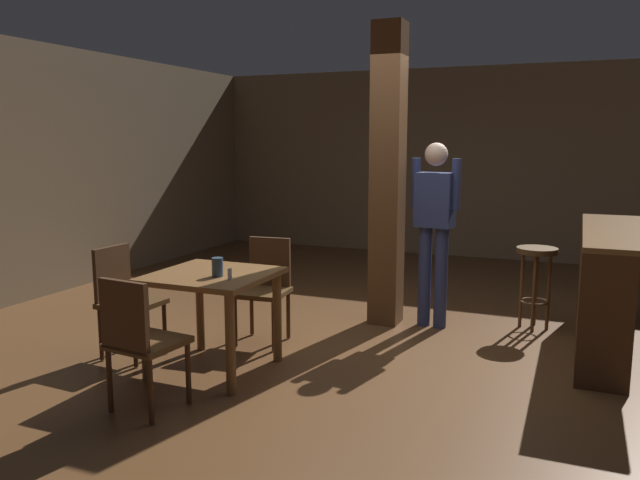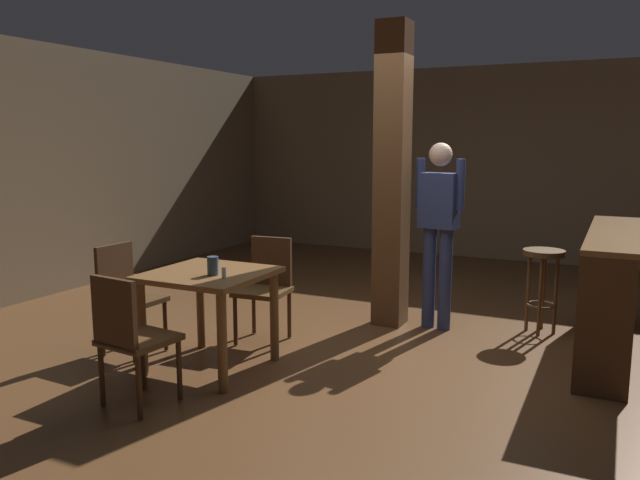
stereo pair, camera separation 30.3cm
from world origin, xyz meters
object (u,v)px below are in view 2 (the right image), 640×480
(chair_north, at_px, (266,283))
(salt_shaker, at_px, (224,273))
(dining_table, at_px, (209,290))
(bar_stool_near, at_px, (543,270))
(chair_south, at_px, (130,334))
(standing_person, at_px, (439,222))
(napkin_cup, at_px, (213,266))
(bar_counter, at_px, (609,291))
(chair_west, at_px, (126,293))

(chair_north, relative_size, salt_shaker, 10.86)
(dining_table, bearing_deg, bar_stool_near, 43.37)
(chair_south, height_order, standing_person, standing_person)
(napkin_cup, bearing_deg, standing_person, 57.45)
(salt_shaker, distance_m, standing_person, 2.19)
(chair_north, height_order, napkin_cup, chair_north)
(dining_table, relative_size, bar_counter, 0.40)
(chair_south, bearing_deg, dining_table, 88.66)
(chair_west, xyz_separation_m, bar_counter, (3.56, 1.74, 0.01))
(standing_person, relative_size, bar_counter, 0.81)
(chair_south, distance_m, bar_stool_near, 3.64)
(chair_south, xyz_separation_m, napkin_cup, (0.12, 0.75, 0.32))
(bar_counter, bearing_deg, chair_north, -160.62)
(chair_west, relative_size, napkin_cup, 6.41)
(napkin_cup, bearing_deg, salt_shaker, -23.40)
(standing_person, bearing_deg, chair_south, -116.54)
(dining_table, bearing_deg, chair_south, -91.34)
(chair_north, bearing_deg, salt_shaker, -77.40)
(chair_south, relative_size, salt_shaker, 10.86)
(chair_south, xyz_separation_m, bar_counter, (2.75, 2.57, 0.01))
(dining_table, height_order, bar_stool_near, bar_stool_near)
(chair_west, height_order, standing_person, standing_person)
(dining_table, height_order, standing_person, standing_person)
(chair_north, xyz_separation_m, salt_shaker, (0.21, -0.93, 0.29))
(dining_table, height_order, salt_shaker, salt_shaker)
(salt_shaker, height_order, bar_stool_near, salt_shaker)
(chair_north, height_order, salt_shaker, chair_north)
(dining_table, xyz_separation_m, chair_west, (-0.83, -0.01, -0.11))
(chair_north, distance_m, bar_stool_near, 2.50)
(chair_south, height_order, bar_counter, bar_counter)
(chair_north, bearing_deg, chair_south, -91.77)
(chair_south, bearing_deg, salt_shaker, 69.62)
(chair_west, bearing_deg, chair_south, -45.68)
(chair_south, relative_size, napkin_cup, 6.41)
(chair_south, xyz_separation_m, salt_shaker, (0.26, 0.69, 0.29))
(standing_person, height_order, bar_stool_near, standing_person)
(dining_table, xyz_separation_m, chair_south, (-0.02, -0.84, -0.11))
(bar_counter, bearing_deg, salt_shaker, -143.00)
(chair_west, height_order, bar_stool_near, chair_west)
(chair_west, bearing_deg, bar_stool_near, 34.51)
(napkin_cup, relative_size, bar_counter, 0.07)
(napkin_cup, distance_m, salt_shaker, 0.15)
(napkin_cup, bearing_deg, bar_counter, 34.65)
(napkin_cup, xyz_separation_m, standing_person, (1.18, 1.85, 0.17))
(dining_table, bearing_deg, standing_person, 54.03)
(chair_north, distance_m, bar_counter, 2.86)
(chair_west, height_order, salt_shaker, chair_west)
(chair_south, xyz_separation_m, bar_stool_near, (2.20, 2.90, 0.08))
(dining_table, xyz_separation_m, salt_shaker, (0.24, -0.15, 0.18))
(salt_shaker, bearing_deg, standing_person, 61.37)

